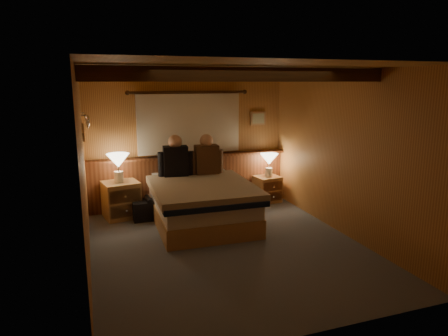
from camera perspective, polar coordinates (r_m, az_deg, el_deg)
name	(u,v)px	position (r m, az deg, el deg)	size (l,w,h in m)	color
floor	(227,246)	(5.63, 0.48, -11.11)	(4.20, 4.20, 0.00)	#525862
ceiling	(228,68)	(5.17, 0.53, 14.11)	(4.20, 4.20, 0.00)	#B48943
wall_back	(189,140)	(7.25, -5.07, 4.01)	(3.60, 3.60, 0.00)	#C58A46
wall_left	(84,171)	(4.98, -19.42, -0.41)	(4.20, 4.20, 0.00)	#C58A46
wall_right	(343,154)	(6.10, 16.65, 1.99)	(4.20, 4.20, 0.00)	#C58A46
wall_front	(312,208)	(3.42, 12.40, -5.56)	(3.60, 3.60, 0.00)	#C58A46
wainscot	(190,179)	(7.33, -4.84, -1.59)	(3.60, 0.23, 0.94)	brown
curtain_window	(189,123)	(7.15, -4.98, 6.49)	(2.18, 0.09, 1.11)	#462B11
ceiling_beams	(224,75)	(5.31, -0.03, 13.09)	(3.60, 1.65, 0.16)	#462B11
coat_rail	(87,119)	(6.47, -19.01, 6.58)	(0.05, 0.55, 0.24)	white
framed_print	(258,118)	(7.63, 4.88, 7.07)	(0.30, 0.04, 0.25)	tan
bed	(201,202)	(6.38, -3.28, -4.94)	(1.58, 2.00, 0.67)	#B07B4B
nightstand_left	(121,200)	(6.88, -14.44, -4.41)	(0.64, 0.60, 0.61)	#B07B4B
nightstand_right	(267,189)	(7.60, 6.19, -3.00)	(0.49, 0.45, 0.49)	#B07B4B
lamp_left	(118,162)	(6.71, -14.89, 0.78)	(0.37, 0.37, 0.48)	white
lamp_right	(269,160)	(7.47, 6.46, 1.07)	(0.33, 0.33, 0.44)	white
person_left	(176,159)	(6.77, -6.94, 1.30)	(0.59, 0.27, 0.72)	black
person_right	(207,157)	(6.89, -2.51, 1.52)	(0.59, 0.25, 0.71)	#452D1B
duffel_bag	(149,209)	(6.74, -10.69, -5.82)	(0.53, 0.33, 0.38)	black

